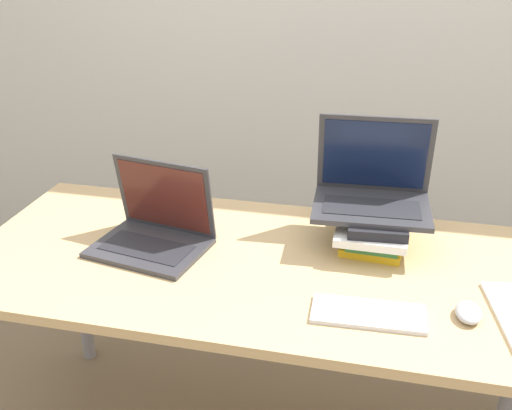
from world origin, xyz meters
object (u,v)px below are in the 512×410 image
book_stack (375,228)px  wireless_keyboard (368,314)px  mouse (468,312)px  laptop_left (154,230)px  laptop_on_books (372,189)px

book_stack → wireless_keyboard: (0.01, -0.38, -0.05)m
mouse → wireless_keyboard: bearing=-168.6°
laptop_left → book_stack: size_ratio=1.25×
laptop_on_books → mouse: size_ratio=3.74×
laptop_on_books → wireless_keyboard: 0.45m
laptop_left → laptop_on_books: (0.64, 0.20, 0.11)m
book_stack → mouse: book_stack is taller
book_stack → mouse: 0.41m
laptop_left → laptop_on_books: 0.68m
laptop_left → laptop_on_books: size_ratio=1.02×
laptop_on_books → wireless_keyboard: (0.02, -0.42, -0.16)m
wireless_keyboard → book_stack: bearing=91.1°
wireless_keyboard → mouse: (0.24, 0.05, 0.01)m
laptop_left → mouse: 0.92m
laptop_left → wireless_keyboard: size_ratio=1.27×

